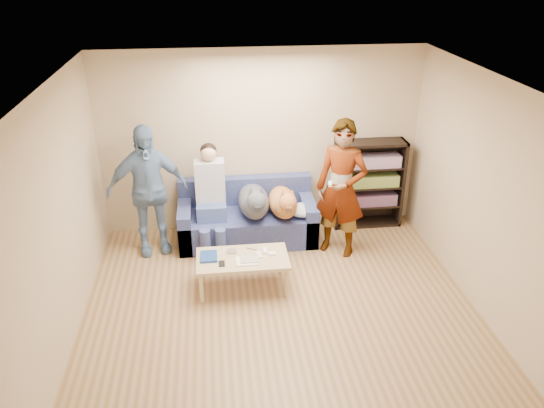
{
  "coord_description": "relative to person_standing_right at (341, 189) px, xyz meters",
  "views": [
    {
      "loc": [
        -0.68,
        -4.55,
        3.76
      ],
      "look_at": [
        0.0,
        1.2,
        0.95
      ],
      "focal_mm": 35.0,
      "sensor_mm": 36.0,
      "label": 1
    }
  ],
  "objects": [
    {
      "name": "held_controller",
      "position": [
        -0.2,
        -0.2,
        0.17
      ],
      "size": [
        0.07,
        0.13,
        0.03
      ],
      "primitive_type": "cube",
      "rotation": [
        0.0,
        0.0,
        -0.22
      ],
      "color": "silver",
      "rests_on": "person_standing_right"
    },
    {
      "name": "magazine",
      "position": [
        -1.27,
        -0.79,
        -0.49
      ],
      "size": [
        0.22,
        0.17,
        0.01
      ],
      "primitive_type": "cube",
      "color": "#ACA789",
      "rests_on": "coffee_table"
    },
    {
      "name": "dog_tan",
      "position": [
        -0.71,
        0.3,
        -0.3
      ],
      "size": [
        0.39,
        1.15,
        0.56
      ],
      "color": "#C2833B",
      "rests_on": "sofa"
    },
    {
      "name": "pen_orange",
      "position": [
        -1.37,
        -0.87,
        -0.5
      ],
      "size": [
        0.13,
        0.06,
        0.01
      ],
      "primitive_type": "cylinder",
      "rotation": [
        0.0,
        1.57,
        0.35
      ],
      "color": "#C17B1B",
      "rests_on": "coffee_table"
    },
    {
      "name": "controller_b",
      "position": [
        -0.99,
        -0.69,
        -0.49
      ],
      "size": [
        0.09,
        0.06,
        0.03
      ],
      "primitive_type": "cube",
      "color": "white",
      "rests_on": "coffee_table"
    },
    {
      "name": "headphone_cup_b",
      "position": [
        -1.15,
        -0.65,
        -0.5
      ],
      "size": [
        0.07,
        0.07,
        0.02
      ],
      "primitive_type": "cylinder",
      "color": "white",
      "rests_on": "coffee_table"
    },
    {
      "name": "dog_gray",
      "position": [
        -1.11,
        0.35,
        -0.28
      ],
      "size": [
        0.42,
        1.26,
        0.61
      ],
      "color": "#4E5158",
      "rests_on": "sofa"
    },
    {
      "name": "camera_silver",
      "position": [
        -1.47,
        -0.59,
        -0.48
      ],
      "size": [
        0.11,
        0.06,
        0.05
      ],
      "primitive_type": "cube",
      "color": "#A9A9AD",
      "rests_on": "coffee_table"
    },
    {
      "name": "blanket",
      "position": [
        -0.43,
        0.29,
        -0.42
      ],
      "size": [
        0.44,
        0.37,
        0.15
      ],
      "primitive_type": "ellipsoid",
      "color": "#B3B3B8",
      "rests_on": "sofa"
    },
    {
      "name": "person_seated",
      "position": [
        -1.69,
        0.39,
        -0.15
      ],
      "size": [
        0.4,
        0.73,
        1.47
      ],
      "color": "#455599",
      "rests_on": "sofa"
    },
    {
      "name": "sofa",
      "position": [
        -1.2,
        0.52,
        -0.65
      ],
      "size": [
        1.9,
        0.85,
        0.82
      ],
      "color": "#515B93",
      "rests_on": "ground"
    },
    {
      "name": "notebook_blue",
      "position": [
        -1.75,
        -0.66,
        -0.49
      ],
      "size": [
        0.2,
        0.26,
        0.03
      ],
      "primitive_type": "cube",
      "color": "navy",
      "rests_on": "coffee_table"
    },
    {
      "name": "wall_left",
      "position": [
        -3.2,
        -1.58,
        0.37
      ],
      "size": [
        0.0,
        5.0,
        5.0
      ],
      "primitive_type": "plane",
      "rotation": [
        1.57,
        0.0,
        1.57
      ],
      "color": "tan",
      "rests_on": "ground"
    },
    {
      "name": "pen_black",
      "position": [
        -1.23,
        -0.53,
        -0.5
      ],
      "size": [
        0.13,
        0.08,
        0.01
      ],
      "primitive_type": "cylinder",
      "rotation": [
        0.0,
        1.57,
        -0.52
      ],
      "color": "black",
      "rests_on": "coffee_table"
    },
    {
      "name": "person_standing_right",
      "position": [
        0.0,
        0.0,
        0.0
      ],
      "size": [
        0.81,
        0.74,
        1.85
      ],
      "primitive_type": "imported",
      "rotation": [
        0.0,
        0.0,
        -0.56
      ],
      "color": "gray",
      "rests_on": "ground"
    },
    {
      "name": "person_standing_left",
      "position": [
        -2.51,
        0.33,
        -0.03
      ],
      "size": [
        1.12,
        0.65,
        1.79
      ],
      "primitive_type": "imported",
      "rotation": [
        0.0,
        0.0,
        0.21
      ],
      "color": "#6E86B0",
      "rests_on": "ground"
    },
    {
      "name": "bookshelf",
      "position": [
        0.6,
        0.75,
        -0.25
      ],
      "size": [
        1.0,
        0.34,
        1.3
      ],
      "color": "black",
      "rests_on": "ground"
    },
    {
      "name": "wall_right",
      "position": [
        1.3,
        -1.58,
        0.37
      ],
      "size": [
        0.0,
        5.0,
        5.0
      ],
      "primitive_type": "plane",
      "rotation": [
        1.57,
        0.0,
        -1.57
      ],
      "color": "tan",
      "rests_on": "ground"
    },
    {
      "name": "headphone_cup_a",
      "position": [
        -1.15,
        -0.73,
        -0.5
      ],
      "size": [
        0.07,
        0.07,
        0.02
      ],
      "primitive_type": "cylinder",
      "color": "white",
      "rests_on": "coffee_table"
    },
    {
      "name": "papers",
      "position": [
        -1.3,
        -0.81,
        -0.5
      ],
      "size": [
        0.26,
        0.2,
        0.02
      ],
      "primitive_type": "cube",
      "color": "white",
      "rests_on": "coffee_table"
    },
    {
      "name": "controller_a",
      "position": [
        -1.07,
        -0.61,
        -0.49
      ],
      "size": [
        0.04,
        0.13,
        0.03
      ],
      "primitive_type": "cube",
      "color": "white",
      "rests_on": "coffee_table"
    },
    {
      "name": "ceiling",
      "position": [
        -0.95,
        -1.58,
        1.67
      ],
      "size": [
        5.0,
        5.0,
        0.0
      ],
      "primitive_type": "plane",
      "rotation": [
        3.14,
        0.0,
        0.0
      ],
      "color": "white",
      "rests_on": "ground"
    },
    {
      "name": "ground",
      "position": [
        -0.95,
        -1.58,
        -0.93
      ],
      "size": [
        5.0,
        5.0,
        0.0
      ],
      "primitive_type": "plane",
      "color": "olive",
      "rests_on": "ground"
    },
    {
      "name": "wallet",
      "position": [
        -1.6,
        -0.83,
        -0.5
      ],
      "size": [
        0.07,
        0.12,
        0.02
      ],
      "primitive_type": "cube",
      "color": "black",
      "rests_on": "coffee_table"
    },
    {
      "name": "coffee_table",
      "position": [
        -1.35,
        -0.71,
        -0.55
      ],
      "size": [
        1.1,
        0.6,
        0.42
      ],
      "color": "tan",
      "rests_on": "ground"
    },
    {
      "name": "wall_back",
      "position": [
        -0.95,
        0.92,
        0.37
      ],
      "size": [
        4.5,
        0.0,
        4.5
      ],
      "primitive_type": "plane",
      "rotation": [
        1.57,
        0.0,
        0.0
      ],
      "color": "tan",
      "rests_on": "ground"
    }
  ]
}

